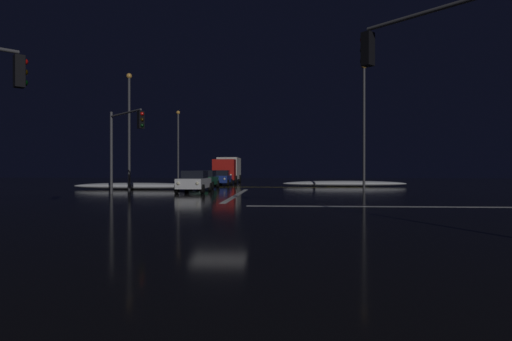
{
  "coord_description": "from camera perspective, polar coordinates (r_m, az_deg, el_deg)",
  "views": [
    {
      "loc": [
        2.81,
        -18.79,
        1.68
      ],
      "look_at": [
        1.02,
        11.83,
        1.58
      ],
      "focal_mm": 29.03,
      "sensor_mm": 36.0,
      "label": 1
    }
  ],
  "objects": [
    {
      "name": "traffic_signal_nw",
      "position": [
        27.97,
        -17.75,
        4.67
      ],
      "size": [
        3.42,
        3.42,
        5.56
      ],
      "color": "#4C4C51",
      "rests_on": "ground"
    },
    {
      "name": "stop_line_north",
      "position": [
        27.22,
        -2.59,
        -3.35
      ],
      "size": [
        0.35,
        14.09,
        0.01
      ],
      "color": "white",
      "rests_on": "ground"
    },
    {
      "name": "sedan_white",
      "position": [
        30.33,
        -8.49,
        -1.48
      ],
      "size": [
        2.02,
        4.33,
        1.57
      ],
      "color": "silver",
      "rests_on": "ground"
    },
    {
      "name": "sedan_blue",
      "position": [
        43.02,
        -4.84,
        -0.99
      ],
      "size": [
        2.02,
        4.33,
        1.57
      ],
      "color": "navy",
      "rests_on": "ground"
    },
    {
      "name": "box_truck",
      "position": [
        49.63,
        -3.89,
        0.22
      ],
      "size": [
        2.68,
        8.28,
        3.08
      ],
      "color": "red",
      "rests_on": "ground"
    },
    {
      "name": "streetlamp_left_far",
      "position": [
        50.22,
        -10.67,
        3.98
      ],
      "size": [
        0.44,
        0.44,
        8.65
      ],
      "color": "#424247",
      "rests_on": "ground"
    },
    {
      "name": "sedan_green",
      "position": [
        36.81,
        -7.03,
        -1.18
      ],
      "size": [
        2.02,
        4.33,
        1.57
      ],
      "color": "#14512D",
      "rests_on": "ground"
    },
    {
      "name": "streetlamp_right_near",
      "position": [
        33.5,
        14.66,
        7.02
      ],
      "size": [
        0.44,
        0.44,
        9.93
      ],
      "color": "#424247",
      "rests_on": "ground"
    },
    {
      "name": "streetlamp_left_near",
      "position": [
        35.0,
        -17.07,
        6.27
      ],
      "size": [
        0.44,
        0.44,
        9.4
      ],
      "color": "#424247",
      "rests_on": "ground"
    },
    {
      "name": "ground",
      "position": [
        19.08,
        -5.16,
        -5.01
      ],
      "size": [
        120.0,
        120.0,
        0.1
      ],
      "primitive_type": "cube",
      "color": "black"
    },
    {
      "name": "crosswalk_bar_east",
      "position": [
        19.66,
        19.71,
        -4.71
      ],
      "size": [
        14.09,
        0.4,
        0.01
      ],
      "color": "white",
      "rests_on": "ground"
    },
    {
      "name": "centre_line_ns",
      "position": [
        38.76,
        -0.81,
        -2.3
      ],
      "size": [
        22.0,
        0.15,
        0.01
      ],
      "color": "yellow",
      "rests_on": "ground"
    },
    {
      "name": "snow_bank_left_curb",
      "position": [
        35.72,
        -16.02,
        -2.08
      ],
      "size": [
        10.8,
        1.5,
        0.55
      ],
      "color": "white",
      "rests_on": "ground"
    },
    {
      "name": "traffic_signal_se",
      "position": [
        12.62,
        24.89,
        12.7
      ],
      "size": [
        3.38,
        3.38,
        6.39
      ],
      "color": "#4C4C51",
      "rests_on": "ground"
    },
    {
      "name": "snow_bank_right_curb",
      "position": [
        41.1,
        12.06,
        -1.78
      ],
      "size": [
        11.93,
        1.5,
        0.55
      ],
      "color": "white",
      "rests_on": "ground"
    }
  ]
}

